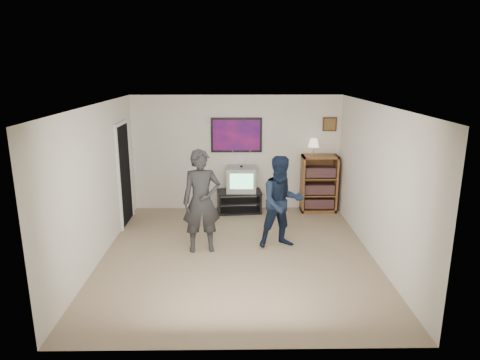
{
  "coord_description": "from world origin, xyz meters",
  "views": [
    {
      "loc": [
        -0.05,
        -6.64,
        3.06
      ],
      "look_at": [
        0.05,
        0.59,
        1.15
      ],
      "focal_mm": 32.0,
      "sensor_mm": 36.0,
      "label": 1
    }
  ],
  "objects_px": {
    "bookshelf": "(319,183)",
    "person_short": "(282,202)",
    "crt_television": "(241,179)",
    "media_stand": "(239,201)",
    "person_tall": "(202,201)"
  },
  "relations": [
    {
      "from": "bookshelf",
      "to": "person_tall",
      "type": "relative_size",
      "value": 0.7
    },
    {
      "from": "bookshelf",
      "to": "person_tall",
      "type": "distance_m",
      "value": 3.17
    },
    {
      "from": "bookshelf",
      "to": "person_short",
      "type": "height_order",
      "value": "person_short"
    },
    {
      "from": "bookshelf",
      "to": "person_tall",
      "type": "xyz_separation_m",
      "value": [
        -2.39,
        -2.07,
        0.26
      ]
    },
    {
      "from": "person_short",
      "to": "crt_television",
      "type": "bearing_deg",
      "value": 97.01
    },
    {
      "from": "media_stand",
      "to": "person_short",
      "type": "relative_size",
      "value": 0.61
    },
    {
      "from": "media_stand",
      "to": "person_tall",
      "type": "bearing_deg",
      "value": -113.71
    },
    {
      "from": "person_tall",
      "to": "media_stand",
      "type": "bearing_deg",
      "value": 64.3
    },
    {
      "from": "media_stand",
      "to": "person_tall",
      "type": "relative_size",
      "value": 0.56
    },
    {
      "from": "crt_television",
      "to": "media_stand",
      "type": "bearing_deg",
      "value": -178.6
    },
    {
      "from": "media_stand",
      "to": "bookshelf",
      "type": "bearing_deg",
      "value": -4.08
    },
    {
      "from": "crt_television",
      "to": "person_short",
      "type": "xyz_separation_m",
      "value": [
        0.67,
        -1.87,
        0.07
      ]
    },
    {
      "from": "media_stand",
      "to": "person_tall",
      "type": "xyz_separation_m",
      "value": [
        -0.65,
        -2.02,
        0.65
      ]
    },
    {
      "from": "person_short",
      "to": "media_stand",
      "type": "bearing_deg",
      "value": 98.32
    },
    {
      "from": "crt_television",
      "to": "person_tall",
      "type": "xyz_separation_m",
      "value": [
        -0.7,
        -2.02,
        0.15
      ]
    }
  ]
}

